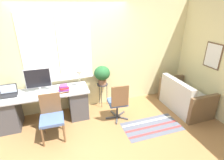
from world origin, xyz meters
TOP-DOWN VIEW (x-y plane):
  - ground_plane at (0.00, 0.00)m, footprint 14.00×14.00m
  - wall_back_with_window at (-0.02, 0.71)m, footprint 9.00×0.12m
  - wall_right_with_picture at (2.98, -0.00)m, footprint 0.08×9.00m
  - desk at (-0.77, 0.32)m, footprint 1.92×0.63m
  - laptop at (-1.43, 0.39)m, footprint 0.33×0.22m
  - monitor at (-0.83, 0.42)m, footprint 0.52×0.20m
  - keyboard at (-0.79, 0.20)m, footprint 0.39×0.11m
  - mouse at (-0.50, 0.20)m, footprint 0.04×0.07m
  - desk_lamp at (0.04, 0.38)m, footprint 0.16×0.16m
  - book_stack at (-0.33, 0.19)m, footprint 0.24×0.19m
  - desk_chair_wooden at (-0.63, -0.25)m, footprint 0.45×0.46m
  - office_chair_swivel at (0.77, -0.15)m, footprint 0.52×0.53m
  - couch_loveseat at (2.49, -0.23)m, footprint 0.73×1.26m
  - plant_stand at (0.61, 0.56)m, footprint 0.27×0.27m
  - potted_plant at (0.61, 0.56)m, footprint 0.39×0.39m
  - floor_rug_striped at (1.38, -0.64)m, footprint 1.26×0.64m

SIDE VIEW (x-z plane):
  - ground_plane at x=0.00m, z-range 0.00..0.00m
  - floor_rug_striped at x=1.38m, z-range 0.00..0.01m
  - couch_loveseat at x=2.49m, z-range -0.11..0.69m
  - desk at x=-0.77m, z-range 0.02..0.75m
  - office_chair_swivel at x=0.77m, z-range 0.01..0.92m
  - desk_chair_wooden at x=-0.63m, z-range 0.03..0.91m
  - plant_stand at x=0.61m, z-range 0.24..0.84m
  - keyboard at x=-0.79m, z-range 0.72..0.74m
  - mouse at x=-0.50m, z-range 0.72..0.76m
  - laptop at x=-1.43m, z-range 0.66..0.88m
  - book_stack at x=-0.33m, z-range 0.72..0.88m
  - potted_plant at x=0.61m, z-range 0.65..1.12m
  - monitor at x=-0.83m, z-range 0.73..1.23m
  - desk_lamp at x=0.04m, z-range 0.81..1.20m
  - wall_right_with_picture at x=2.98m, z-range 0.00..2.70m
  - wall_back_with_window at x=-0.02m, z-range 0.01..2.71m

